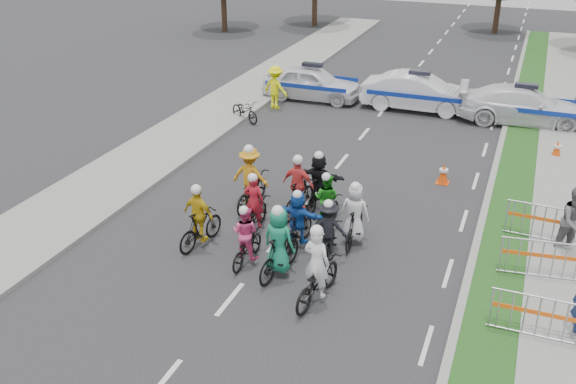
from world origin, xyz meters
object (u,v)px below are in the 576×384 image
at_px(rider_7, 355,220).
at_px(police_car_2, 523,106).
at_px(rider_5, 298,223).
at_px(cone_1, 557,149).
at_px(rider_11, 319,184).
at_px(parked_bike, 245,111).
at_px(rider_10, 251,183).
at_px(spectator_1, 575,221).
at_px(cone_0, 443,173).
at_px(barrier_2, 543,225).
at_px(rider_6, 255,212).
at_px(rider_4, 328,236).
at_px(rider_1, 279,248).
at_px(marshal_hiviz, 276,87).
at_px(barrier_1, 541,261).
at_px(barrier_0, 538,319).
at_px(police_car_1, 418,92).
at_px(rider_3, 200,222).
at_px(police_car_0, 312,83).
at_px(rider_8, 326,207).
at_px(rider_0, 317,276).
at_px(rider_9, 299,192).
at_px(rider_2, 246,241).

height_order(rider_7, police_car_2, rider_7).
height_order(rider_5, cone_1, rider_5).
height_order(rider_11, parked_bike, rider_11).
bearing_deg(rider_10, rider_5, 141.79).
xyz_separation_m(police_car_2, spectator_1, (1.76, -10.45, 0.20)).
bearing_deg(cone_0, barrier_2, -43.97).
bearing_deg(rider_6, rider_11, -125.54).
relative_size(rider_4, barrier_2, 0.89).
relative_size(rider_1, marshal_hiviz, 1.05).
relative_size(marshal_hiviz, barrier_1, 0.93).
relative_size(rider_4, rider_5, 1.05).
distance_m(marshal_hiviz, barrier_0, 17.01).
height_order(rider_7, police_car_1, rider_7).
distance_m(rider_3, marshal_hiviz, 12.11).
relative_size(rider_11, police_car_0, 0.42).
bearing_deg(rider_8, barrier_0, 154.88).
bearing_deg(marshal_hiviz, spectator_1, 161.91).
relative_size(police_car_0, barrier_1, 2.22).
relative_size(rider_10, parked_bike, 1.18).
height_order(rider_3, rider_11, rider_11).
height_order(rider_0, cone_0, rider_0).
distance_m(rider_1, cone_0, 7.64).
distance_m(rider_6, police_car_1, 12.72).
bearing_deg(cone_1, rider_7, -120.77).
bearing_deg(rider_9, parked_bike, -47.64).
height_order(rider_3, rider_10, rider_10).
relative_size(rider_0, rider_10, 1.02).
bearing_deg(barrier_2, marshal_hiviz, 143.33).
bearing_deg(cone_1, rider_5, -124.89).
xyz_separation_m(rider_9, cone_0, (3.61, 3.83, -0.40)).
xyz_separation_m(rider_9, rider_10, (-1.51, -0.01, 0.04)).
bearing_deg(parked_bike, rider_1, -121.12).
xyz_separation_m(rider_7, rider_11, (-1.57, 1.65, 0.06)).
relative_size(cone_0, parked_bike, 0.41).
bearing_deg(rider_9, rider_8, 163.84).
bearing_deg(cone_0, rider_8, -121.53).
xyz_separation_m(rider_9, police_car_2, (5.66, 10.98, 0.01)).
height_order(rider_1, police_car_1, rider_1).
relative_size(police_car_0, spectator_1, 2.35).
distance_m(rider_6, marshal_hiviz, 11.18).
height_order(rider_2, barrier_0, rider_2).
height_order(rider_7, barrier_0, rider_7).
bearing_deg(cone_0, police_car_1, 107.23).
bearing_deg(spectator_1, rider_7, 162.74).
xyz_separation_m(marshal_hiviz, cone_1, (11.50, -1.71, -0.59)).
xyz_separation_m(spectator_1, barrier_1, (-0.71, -1.69, -0.38)).
xyz_separation_m(spectator_1, barrier_0, (-0.71, -4.18, -0.38)).
bearing_deg(rider_2, police_car_2, -112.18).
relative_size(rider_6, barrier_2, 0.91).
distance_m(rider_11, marshal_hiviz, 9.84).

